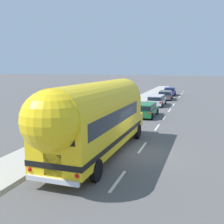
% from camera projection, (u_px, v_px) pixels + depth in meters
% --- Properties ---
extents(ground_plane, '(300.00, 300.00, 0.00)m').
position_uv_depth(ground_plane, '(138.00, 153.00, 15.74)').
color(ground_plane, '#565454').
extents(lane_markings, '(4.11, 80.00, 0.01)m').
position_uv_depth(lane_markings, '(138.00, 115.00, 28.49)').
color(lane_markings, silver).
rests_on(lane_markings, ground).
extents(sidewalk_slab, '(2.72, 90.00, 0.15)m').
position_uv_depth(sidewalk_slab, '(107.00, 117.00, 26.74)').
color(sidewalk_slab, '#ADA89E').
rests_on(sidewalk_slab, ground).
extents(painted_bus, '(2.75, 12.20, 4.12)m').
position_uv_depth(painted_bus, '(96.00, 117.00, 14.54)').
color(painted_bus, yellow).
rests_on(painted_bus, ground).
extents(car_lead, '(1.99, 4.50, 1.37)m').
position_uv_depth(car_lead, '(146.00, 109.00, 27.13)').
color(car_lead, '#196633').
rests_on(car_lead, ground).
extents(car_second, '(1.98, 4.71, 1.37)m').
position_uv_depth(car_second, '(157.00, 100.00, 34.93)').
color(car_second, silver).
rests_on(car_second, ground).
extents(car_third, '(2.06, 4.36, 1.37)m').
position_uv_depth(car_third, '(166.00, 94.00, 41.47)').
color(car_third, '#474C51').
rests_on(car_third, ground).
extents(car_fourth, '(2.06, 4.44, 1.37)m').
position_uv_depth(car_fourth, '(170.00, 91.00, 47.83)').
color(car_fourth, navy).
rests_on(car_fourth, ground).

